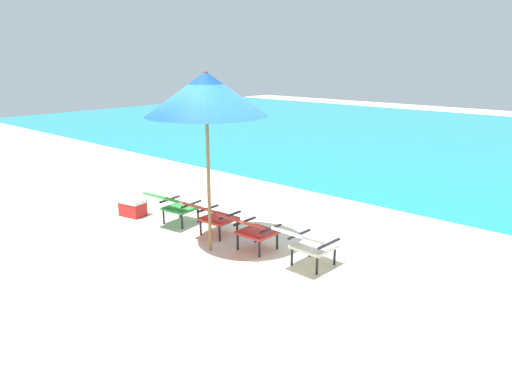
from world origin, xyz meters
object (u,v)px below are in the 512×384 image
at_px(lounge_chair_far_right, 306,242).
at_px(cooler_box, 133,207).
at_px(lounge_chair_far_left, 173,204).
at_px(beach_umbrella_center, 206,94).
at_px(lounge_chair_near_right, 250,228).
at_px(lounge_chair_near_left, 211,214).

relative_size(lounge_chair_far_right, cooler_box, 1.71).
distance_m(lounge_chair_far_left, beach_umbrella_center, 2.37).
bearing_deg(lounge_chair_far_right, lounge_chair_near_right, -174.09).
xyz_separation_m(lounge_chair_far_right, cooler_box, (-3.78, -0.26, -0.24)).
bearing_deg(lounge_chair_far_right, lounge_chair_far_left, -177.92).
bearing_deg(lounge_chair_far_left, lounge_chair_near_left, 3.24).
relative_size(lounge_chair_far_left, cooler_box, 1.80).
bearing_deg(cooler_box, lounge_chair_near_right, 3.31).
bearing_deg(lounge_chair_near_right, beach_umbrella_center, -146.93).
xyz_separation_m(lounge_chair_far_left, lounge_chair_near_left, (0.90, 0.05, 0.00)).
distance_m(lounge_chair_near_left, lounge_chair_far_right, 1.87).
bearing_deg(lounge_chair_far_left, cooler_box, -170.87).
height_order(lounge_chair_near_left, lounge_chair_near_right, same).
distance_m(lounge_chair_far_left, lounge_chair_far_right, 2.77).
height_order(lounge_chair_far_left, lounge_chair_far_right, same).
xyz_separation_m(lounge_chair_near_left, beach_umbrella_center, (0.39, -0.39, 1.95)).
xyz_separation_m(lounge_chair_far_left, beach_umbrella_center, (1.29, -0.33, 1.95)).
height_order(lounge_chair_far_left, lounge_chair_near_left, same).
bearing_deg(lounge_chair_near_left, lounge_chair_far_left, -176.76).
xyz_separation_m(beach_umbrella_center, cooler_box, (-2.30, 0.17, -2.19)).
height_order(lounge_chair_near_left, lounge_chair_far_right, same).
xyz_separation_m(lounge_chair_far_left, lounge_chair_far_right, (2.77, 0.10, 0.00)).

